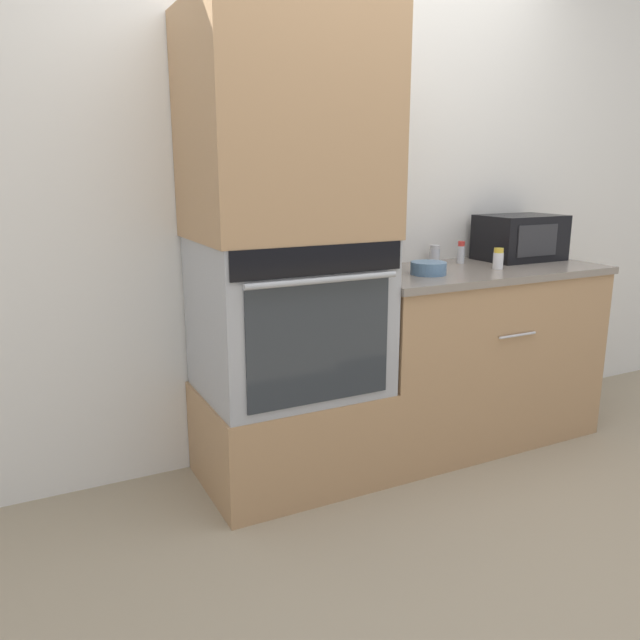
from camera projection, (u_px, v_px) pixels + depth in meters
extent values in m
plane|color=gray|center=(398.00, 486.00, 2.78)|extent=(12.00, 12.00, 0.00)
cube|color=silver|center=(333.00, 196.00, 3.03)|extent=(8.00, 0.05, 2.50)
cube|color=#A87F56|center=(290.00, 433.00, 2.82)|extent=(0.78, 0.60, 0.43)
cube|color=#9EA0A5|center=(289.00, 315.00, 2.69)|extent=(0.75, 0.59, 0.67)
cube|color=black|center=(320.00, 260.00, 2.36)|extent=(0.72, 0.01, 0.11)
cube|color=#33E54C|center=(321.00, 260.00, 2.36)|extent=(0.09, 0.00, 0.03)
cube|color=#282D33|center=(320.00, 342.00, 2.44)|extent=(0.62, 0.01, 0.49)
cylinder|color=#9EA0A5|center=(324.00, 280.00, 2.36)|extent=(0.64, 0.02, 0.02)
cube|color=#A87F56|center=(286.00, 126.00, 2.50)|extent=(0.78, 0.60, 0.90)
cube|color=#A87F56|center=(471.00, 357.00, 3.22)|extent=(1.28, 0.60, 0.86)
cube|color=slate|center=(476.00, 271.00, 3.12)|extent=(1.30, 0.63, 0.03)
cylinder|color=#B7B7BC|center=(518.00, 335.00, 2.91)|extent=(0.22, 0.01, 0.01)
cube|color=black|center=(520.00, 237.00, 3.35)|extent=(0.43, 0.30, 0.24)
cube|color=#28282B|center=(538.00, 240.00, 3.21)|extent=(0.27, 0.01, 0.16)
cube|color=black|center=(383.00, 249.00, 3.04)|extent=(0.11, 0.15, 0.19)
cylinder|color=black|center=(378.00, 225.00, 3.00)|extent=(0.02, 0.02, 0.04)
cylinder|color=black|center=(383.00, 225.00, 3.01)|extent=(0.02, 0.02, 0.04)
cylinder|color=black|center=(388.00, 224.00, 3.02)|extent=(0.02, 0.02, 0.04)
cylinder|color=#517599|center=(428.00, 268.00, 2.90)|extent=(0.17, 0.17, 0.06)
cylinder|color=silver|center=(435.00, 256.00, 3.27)|extent=(0.05, 0.05, 0.07)
cylinder|color=#B7B7BC|center=(435.00, 247.00, 3.26)|extent=(0.05, 0.05, 0.02)
cylinder|color=silver|center=(498.00, 261.00, 3.05)|extent=(0.05, 0.05, 0.08)
cylinder|color=gold|center=(499.00, 250.00, 3.04)|extent=(0.05, 0.05, 0.02)
cylinder|color=silver|center=(461.00, 255.00, 3.24)|extent=(0.04, 0.04, 0.09)
cylinder|color=red|center=(461.00, 244.00, 3.22)|extent=(0.03, 0.03, 0.03)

